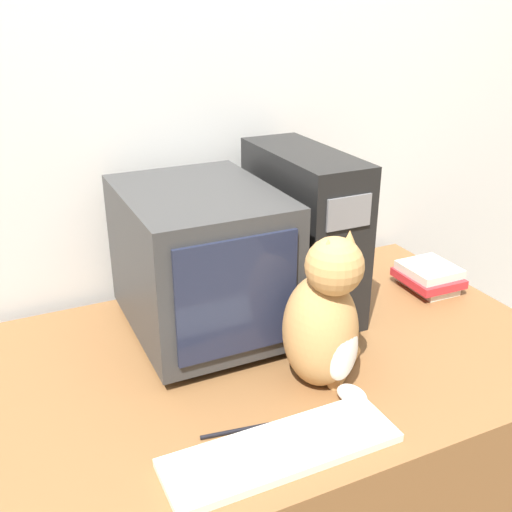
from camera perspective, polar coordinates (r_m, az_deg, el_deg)
The scene contains 8 objects.
wall_back at distance 1.82m, azimuth -5.09°, elevation 13.30°, with size 7.00×0.05×2.50m.
desk at distance 1.78m, azimuth 2.27°, elevation -19.00°, with size 1.42×0.92×0.74m.
crt_monitor at distance 1.56m, azimuth -5.30°, elevation -0.46°, with size 0.37×0.49×0.39m.
computer_tower at distance 1.69m, azimuth 4.43°, elevation 2.43°, with size 0.18×0.45×0.45m.
keyboard at distance 1.25m, azimuth 2.46°, elevation -17.94°, with size 0.48×0.15×0.02m.
cat at distance 1.35m, azimuth 6.58°, elevation -6.22°, with size 0.25×0.25×0.38m.
book_stack at distance 1.92m, azimuth 16.11°, elevation -1.90°, with size 0.16×0.18×0.08m.
pen at distance 1.30m, azimuth -1.98°, elevation -16.32°, with size 0.15×0.03×0.01m.
Camera 1 is at (-0.62, -0.70, 1.57)m, focal length 42.00 mm.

